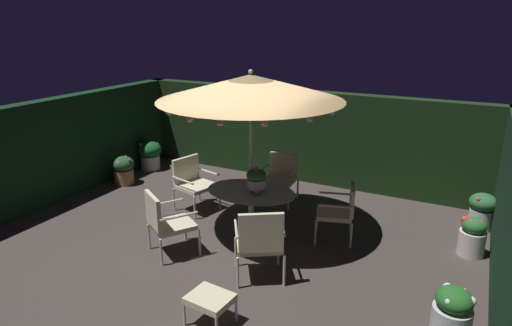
% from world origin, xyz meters
% --- Properties ---
extents(ground_plane, '(8.06, 6.54, 0.02)m').
position_xyz_m(ground_plane, '(0.00, 0.00, -0.01)').
color(ground_plane, '#403833').
extents(hedge_backdrop_rear, '(8.06, 0.30, 1.96)m').
position_xyz_m(hedge_backdrop_rear, '(0.00, 3.12, 0.98)').
color(hedge_backdrop_rear, black).
rests_on(hedge_backdrop_rear, ground_plane).
extents(hedge_backdrop_left, '(0.30, 6.54, 1.96)m').
position_xyz_m(hedge_backdrop_left, '(-3.88, 0.00, 0.98)').
color(hedge_backdrop_left, black).
rests_on(hedge_backdrop_left, ground_plane).
extents(patio_dining_table, '(1.51, 1.10, 0.73)m').
position_xyz_m(patio_dining_table, '(0.17, 0.36, 0.59)').
color(patio_dining_table, beige).
rests_on(patio_dining_table, ground_plane).
extents(patio_umbrella, '(2.86, 2.86, 2.67)m').
position_xyz_m(patio_umbrella, '(0.17, 0.36, 2.40)').
color(patio_umbrella, silver).
rests_on(patio_umbrella, ground_plane).
extents(centerpiece_planter, '(0.32, 0.32, 0.43)m').
position_xyz_m(centerpiece_planter, '(0.29, 0.33, 0.97)').
color(centerpiece_planter, beige).
rests_on(centerpiece_planter, patio_dining_table).
extents(patio_chair_north, '(0.75, 0.77, 0.96)m').
position_xyz_m(patio_chair_north, '(-1.24, 0.72, 0.56)').
color(patio_chair_north, beige).
rests_on(patio_chair_north, ground_plane).
extents(patio_chair_northeast, '(0.83, 0.84, 0.99)m').
position_xyz_m(patio_chair_northeast, '(-0.61, -0.87, 0.56)').
color(patio_chair_northeast, silver).
rests_on(patio_chair_northeast, ground_plane).
extents(patio_chair_east, '(0.85, 0.83, 1.05)m').
position_xyz_m(patio_chair_east, '(0.95, -0.87, 0.61)').
color(patio_chair_east, beige).
rests_on(patio_chair_east, ground_plane).
extents(patio_chair_southeast, '(0.71, 0.70, 0.92)m').
position_xyz_m(patio_chair_southeast, '(1.56, 0.77, 0.53)').
color(patio_chair_southeast, beige).
rests_on(patio_chair_southeast, ground_plane).
extents(patio_chair_south, '(0.67, 0.65, 0.91)m').
position_xyz_m(patio_chair_south, '(0.05, 1.81, 0.53)').
color(patio_chair_south, beige).
rests_on(patio_chair_south, ground_plane).
extents(ottoman_footrest, '(0.53, 0.45, 0.37)m').
position_xyz_m(ottoman_footrest, '(0.85, -1.93, 0.32)').
color(ottoman_footrest, beige).
rests_on(ottoman_footrest, ground_plane).
extents(potted_plant_back_right, '(0.54, 0.55, 0.67)m').
position_xyz_m(potted_plant_back_right, '(-3.42, 2.11, 0.37)').
color(potted_plant_back_right, beige).
rests_on(potted_plant_back_right, ground_plane).
extents(potted_plant_back_left, '(0.44, 0.44, 0.62)m').
position_xyz_m(potted_plant_back_left, '(3.56, 2.24, 0.34)').
color(potted_plant_back_left, beige).
rests_on(potted_plant_back_left, ground_plane).
extents(potted_plant_left_far, '(0.42, 0.42, 0.66)m').
position_xyz_m(potted_plant_left_far, '(3.34, -0.97, 0.34)').
color(potted_plant_left_far, silver).
rests_on(potted_plant_left_far, ground_plane).
extents(potted_plant_left_near, '(0.46, 0.46, 0.61)m').
position_xyz_m(potted_plant_left_near, '(-3.29, 1.09, 0.33)').
color(potted_plant_left_near, '#A46F43').
rests_on(potted_plant_left_near, ground_plane).
extents(potted_plant_back_center, '(0.38, 0.38, 0.60)m').
position_xyz_m(potted_plant_back_center, '(3.45, 1.20, 0.30)').
color(potted_plant_back_center, silver).
rests_on(potted_plant_back_center, ground_plane).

